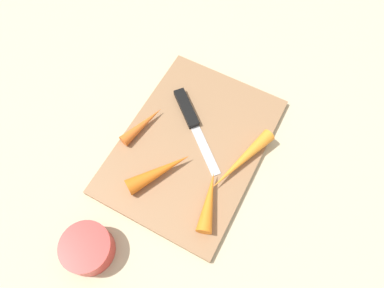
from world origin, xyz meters
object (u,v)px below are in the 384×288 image
(cutting_board, at_px, (192,145))
(carrot_long, at_px, (159,172))
(carrot_short, at_px, (209,201))
(carrot_shortest, at_px, (142,125))
(small_bowl, at_px, (88,248))
(knife, at_px, (189,113))
(carrot_longest, at_px, (242,160))

(cutting_board, height_order, carrot_long, carrot_long)
(carrot_short, bearing_deg, carrot_shortest, 49.94)
(carrot_long, relative_size, carrot_shortest, 1.25)
(cutting_board, xyz_separation_m, small_bowl, (0.26, -0.06, 0.02))
(carrot_shortest, distance_m, small_bowl, 0.25)
(small_bowl, bearing_deg, cutting_board, 166.80)
(knife, height_order, carrot_long, carrot_long)
(carrot_shortest, bearing_deg, small_bowl, -154.23)
(carrot_long, xyz_separation_m, small_bowl, (0.17, -0.04, -0.01))
(cutting_board, relative_size, carrot_shortest, 3.54)
(knife, relative_size, carrot_long, 1.30)
(carrot_short, xyz_separation_m, small_bowl, (0.17, -0.14, -0.00))
(knife, distance_m, carrot_shortest, 0.10)
(knife, distance_m, carrot_longest, 0.15)
(carrot_short, distance_m, carrot_longest, 0.10)
(cutting_board, distance_m, knife, 0.07)
(knife, xyz_separation_m, carrot_short, (0.15, 0.12, 0.01))
(carrot_short, relative_size, carrot_shortest, 1.08)
(carrot_long, relative_size, carrot_longest, 0.81)
(carrot_short, bearing_deg, cutting_board, 24.67)
(carrot_short, xyz_separation_m, carrot_longest, (-0.10, 0.02, -0.00))
(carrot_long, bearing_deg, carrot_shortest, 81.00)
(knife, relative_size, carrot_shortest, 1.63)
(cutting_board, bearing_deg, carrot_shortest, -82.33)
(cutting_board, xyz_separation_m, carrot_short, (0.09, 0.08, 0.02))
(carrot_long, relative_size, carrot_short, 1.16)
(cutting_board, bearing_deg, carrot_long, -15.29)
(knife, xyz_separation_m, carrot_shortest, (0.07, -0.07, 0.01))
(carrot_shortest, xyz_separation_m, small_bowl, (0.24, 0.04, -0.00))
(carrot_longest, bearing_deg, knife, -90.57)
(carrot_shortest, bearing_deg, carrot_short, -96.78)
(carrot_short, height_order, carrot_longest, carrot_short)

